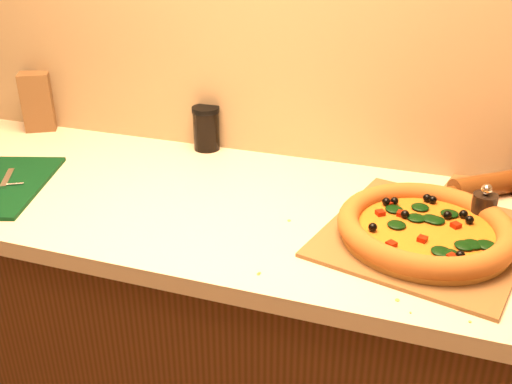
# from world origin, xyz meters

# --- Properties ---
(cabinet) EXTENTS (2.80, 0.65, 0.86)m
(cabinet) POSITION_xyz_m (0.00, 1.43, 0.43)
(cabinet) COLOR #44280E
(cabinet) RESTS_ON ground
(countertop) EXTENTS (2.84, 0.68, 0.04)m
(countertop) POSITION_xyz_m (0.00, 1.43, 0.88)
(countertop) COLOR beige
(countertop) RESTS_ON cabinet
(pizza_peel) EXTENTS (0.49, 0.63, 0.01)m
(pizza_peel) POSITION_xyz_m (0.46, 1.41, 0.90)
(pizza_peel) COLOR brown
(pizza_peel) RESTS_ON countertop
(pizza) EXTENTS (0.37, 0.37, 0.05)m
(pizza) POSITION_xyz_m (0.46, 1.38, 0.93)
(pizza) COLOR #B87A2E
(pizza) RESTS_ON pizza_peel
(pepper_grinder) EXTENTS (0.05, 0.05, 0.10)m
(pepper_grinder) POSITION_xyz_m (0.58, 1.49, 0.94)
(pepper_grinder) COLOR black
(pepper_grinder) RESTS_ON countertop
(rolling_pin) EXTENTS (0.35, 0.28, 0.06)m
(rolling_pin) POSITION_xyz_m (0.63, 1.69, 0.93)
(rolling_pin) COLOR #532A0E
(rolling_pin) RESTS_ON countertop
(paper_bag) EXTENTS (0.12, 0.11, 0.19)m
(paper_bag) POSITION_xyz_m (-0.78, 1.71, 0.99)
(paper_bag) COLOR brown
(paper_bag) RESTS_ON countertop
(dark_jar) EXTENTS (0.08, 0.08, 0.13)m
(dark_jar) POSITION_xyz_m (-0.20, 1.73, 0.97)
(dark_jar) COLOR black
(dark_jar) RESTS_ON countertop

